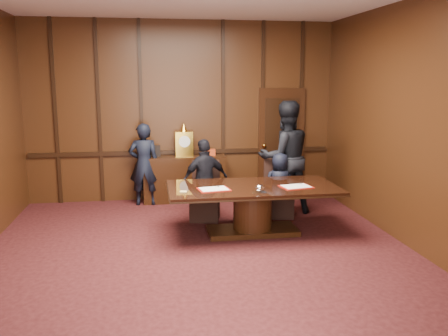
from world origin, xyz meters
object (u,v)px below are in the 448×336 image
object	(u,v)px
conference_table	(253,202)
signatory_right	(280,185)
witness_left	(144,164)
witness_right	(285,157)
sideboard	(185,177)
signatory_left	(205,180)

from	to	relation	value
conference_table	signatory_right	bearing A→B (deg)	50.91
witness_left	witness_right	size ratio (longest dim) A/B	0.78
sideboard	witness_left	size ratio (longest dim) A/B	1.02
sideboard	signatory_left	xyz separation A→B (m)	(0.25, -1.36, 0.22)
sideboard	conference_table	size ratio (longest dim) A/B	0.61
conference_table	witness_left	xyz separation A→B (m)	(-1.68, 2.00, 0.28)
signatory_right	sideboard	bearing A→B (deg)	-40.57
sideboard	signatory_right	world-z (taller)	sideboard
sideboard	signatory_right	distance (m)	2.06
signatory_left	signatory_right	distance (m)	1.31
signatory_right	witness_left	xyz separation A→B (m)	(-2.33, 1.20, 0.22)
witness_left	witness_right	distance (m)	2.67
witness_left	witness_right	xyz separation A→B (m)	(2.49, -0.92, 0.22)
signatory_right	signatory_left	bearing A→B (deg)	0.71
signatory_right	witness_right	world-z (taller)	witness_right
conference_table	signatory_left	world-z (taller)	signatory_left
conference_table	witness_right	distance (m)	1.44
signatory_left	signatory_right	world-z (taller)	signatory_left
sideboard	witness_right	xyz separation A→B (m)	(1.72, -1.08, 0.52)
sideboard	conference_table	xyz separation A→B (m)	(0.90, -2.16, 0.02)
signatory_left	witness_left	xyz separation A→B (m)	(-1.03, 1.20, 0.08)
conference_table	signatory_left	distance (m)	1.05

